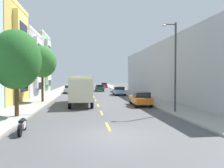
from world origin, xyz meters
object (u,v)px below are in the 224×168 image
at_px(moving_forest_sedan, 99,88).
at_px(parked_hatchback_orange, 141,99).
at_px(parked_sedan_sky, 119,91).
at_px(street_tree_nearest, 16,60).
at_px(street_lamp, 174,61).
at_px(parked_sedan_red, 104,85).
at_px(street_tree_second, 42,62).
at_px(parked_suv_navy, 74,85).
at_px(delivery_box_truck, 81,88).
at_px(parked_motorcycle, 22,125).
at_px(parked_hatchback_silver, 69,89).

bearing_deg(moving_forest_sedan, parked_hatchback_orange, -83.80).
height_order(parked_sedan_sky, moving_forest_sedan, same).
height_order(street_tree_nearest, street_lamp, street_lamp).
distance_m(street_tree_nearest, parked_sedan_red, 47.77).
height_order(street_tree_second, parked_sedan_sky, street_tree_second).
xyz_separation_m(parked_suv_navy, parked_sedan_red, (8.59, 7.13, -0.24)).
xyz_separation_m(street_tree_nearest, delivery_box_truck, (4.60, 7.48, -2.47)).
bearing_deg(moving_forest_sedan, delivery_box_truck, -99.10).
bearing_deg(parked_suv_navy, parked_sedan_sky, -66.29).
relative_size(parked_sedan_sky, parked_motorcycle, 2.21).
bearing_deg(street_lamp, parked_suv_navy, 104.84).
bearing_deg(parked_hatchback_silver, parked_motorcycle, -90.64).
bearing_deg(street_lamp, street_tree_nearest, -177.90).
relative_size(street_tree_nearest, parked_motorcycle, 3.10).
relative_size(moving_forest_sedan, parked_motorcycle, 2.19).
xyz_separation_m(delivery_box_truck, parked_sedan_sky, (6.23, 11.88, -1.09)).
height_order(parked_hatchback_orange, parked_motorcycle, parked_hatchback_orange).
bearing_deg(parked_motorcycle, street_tree_second, 96.73).
distance_m(parked_hatchback_orange, moving_forest_sedan, 24.73).
bearing_deg(parked_suv_navy, street_tree_nearest, -93.01).
relative_size(parked_sedan_sky, parked_suv_navy, 0.94).
distance_m(street_lamp, parked_hatchback_orange, 6.30).
height_order(street_tree_nearest, parked_sedan_sky, street_tree_nearest).
height_order(street_tree_nearest, parked_hatchback_silver, street_tree_nearest).
bearing_deg(parked_suv_navy, delivery_box_truck, -85.45).
relative_size(delivery_box_truck, parked_hatchback_orange, 2.00).
distance_m(street_tree_nearest, parked_motorcycle, 6.14).
relative_size(parked_suv_navy, parked_hatchback_orange, 1.19).
distance_m(street_lamp, parked_sedan_red, 46.15).
xyz_separation_m(street_tree_nearest, parked_sedan_sky, (10.83, 19.36, -3.56)).
bearing_deg(street_tree_second, parked_hatchback_silver, 82.68).
xyz_separation_m(delivery_box_truck, parked_sedan_red, (6.06, 38.94, -1.09)).
relative_size(parked_sedan_sky, moving_forest_sedan, 1.01).
bearing_deg(parked_suv_navy, parked_motorcycle, -90.55).
xyz_separation_m(parked_hatchback_silver, moving_forest_sedan, (6.22, 5.05, -0.01)).
height_order(street_tree_second, parked_hatchback_orange, street_tree_second).
xyz_separation_m(parked_hatchback_silver, parked_sedan_red, (8.68, 21.52, -0.01)).
bearing_deg(parked_hatchback_orange, parked_motorcycle, -133.20).
height_order(parked_hatchback_silver, parked_hatchback_orange, same).
xyz_separation_m(street_tree_nearest, street_tree_second, (0.00, 9.52, 0.56)).
bearing_deg(parked_hatchback_orange, parked_suv_navy, 104.55).
bearing_deg(parked_suv_navy, parked_sedan_red, 39.67).
bearing_deg(parked_suv_navy, parked_hatchback_silver, -90.36).
xyz_separation_m(parked_hatchback_orange, moving_forest_sedan, (-2.67, 24.59, -0.01)).
distance_m(street_lamp, parked_motorcycle, 12.44).
distance_m(parked_hatchback_orange, parked_motorcycle, 13.48).
bearing_deg(parked_sedan_sky, parked_motorcycle, -111.07).
bearing_deg(parked_sedan_sky, street_tree_nearest, -119.21).
height_order(parked_suv_navy, moving_forest_sedan, parked_suv_navy).
xyz_separation_m(parked_hatchback_orange, parked_motorcycle, (-9.22, -9.82, -0.35)).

